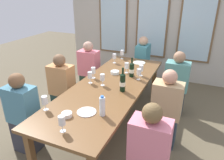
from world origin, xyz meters
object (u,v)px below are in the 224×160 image
(wine_bottle_0, at_px, (123,82))
(wine_glass_8, at_px, (122,53))
(wine_bottle_1, at_px, (132,69))
(wine_glass_3, at_px, (90,75))
(wine_glass_7, at_px, (62,121))
(white_plate_1, at_px, (87,112))
(tasting_bowl_1, at_px, (115,72))
(wine_glass_1, at_px, (114,57))
(wine_glass_2, at_px, (93,71))
(wine_glass_9, at_px, (139,72))
(water_bottle, at_px, (102,106))
(seated_person_0, at_px, (23,116))
(wine_glass_4, at_px, (45,101))
(seated_person_6, at_px, (142,63))
(seated_person_1, at_px, (149,156))
(dining_table, at_px, (110,89))
(wine_glass_0, at_px, (102,78))
(white_plate_0, at_px, (139,63))
(tasting_bowl_0, at_px, (67,115))
(wine_glass_5, at_px, (141,69))
(seated_person_4, at_px, (89,71))
(seated_person_3, at_px, (166,111))
(wine_glass_6, at_px, (127,66))
(seated_person_5, at_px, (176,85))

(wine_bottle_0, bearing_deg, wine_glass_8, 111.39)
(wine_bottle_1, bearing_deg, wine_glass_3, -134.43)
(wine_glass_7, bearing_deg, white_plate_1, 83.82)
(tasting_bowl_1, height_order, wine_glass_8, wine_glass_8)
(wine_glass_1, height_order, wine_glass_2, same)
(white_plate_1, relative_size, wine_glass_9, 1.27)
(wine_bottle_1, height_order, wine_glass_9, wine_bottle_1)
(tasting_bowl_1, bearing_deg, wine_bottle_1, 1.31)
(water_bottle, relative_size, wine_glass_7, 1.38)
(seated_person_0, bearing_deg, wine_glass_4, -4.94)
(seated_person_6, bearing_deg, seated_person_1, -72.47)
(dining_table, height_order, wine_glass_0, wine_glass_0)
(dining_table, height_order, wine_bottle_0, wine_bottle_0)
(white_plate_0, xyz_separation_m, wine_bottle_0, (0.13, -1.21, 0.13))
(wine_glass_2, distance_m, wine_glass_8, 1.08)
(wine_glass_2, relative_size, seated_person_6, 0.16)
(wine_bottle_1, relative_size, tasting_bowl_0, 2.61)
(wine_glass_8, relative_size, seated_person_6, 0.16)
(white_plate_0, height_order, seated_person_1, seated_person_1)
(wine_glass_3, distance_m, wine_glass_5, 0.83)
(seated_person_4, bearing_deg, white_plate_0, 15.26)
(water_bottle, distance_m, seated_person_3, 0.99)
(wine_glass_6, bearing_deg, wine_glass_9, -35.69)
(wine_glass_3, relative_size, seated_person_6, 0.16)
(wine_glass_1, bearing_deg, seated_person_0, -105.69)
(seated_person_3, bearing_deg, wine_glass_4, -144.21)
(wine_glass_8, distance_m, seated_person_0, 2.18)
(wine_glass_0, height_order, seated_person_6, seated_person_6)
(wine_glass_5, distance_m, seated_person_6, 1.25)
(wine_glass_8, height_order, seated_person_3, seated_person_3)
(dining_table, height_order, water_bottle, water_bottle)
(tasting_bowl_0, distance_m, wine_glass_8, 2.15)
(wine_glass_4, height_order, seated_person_5, seated_person_5)
(wine_glass_0, height_order, wine_glass_5, same)
(wine_bottle_0, distance_m, wine_glass_0, 0.33)
(tasting_bowl_1, distance_m, wine_glass_3, 0.52)
(wine_glass_4, relative_size, wine_glass_9, 1.00)
(wine_glass_6, bearing_deg, white_plate_0, 85.15)
(wine_glass_3, bearing_deg, tasting_bowl_0, -77.59)
(wine_glass_1, distance_m, seated_person_1, 2.20)
(wine_glass_0, height_order, seated_person_4, seated_person_4)
(white_plate_1, distance_m, wine_glass_7, 0.41)
(wine_glass_5, relative_size, wine_glass_9, 1.00)
(tasting_bowl_0, distance_m, wine_glass_4, 0.32)
(wine_glass_5, xyz_separation_m, wine_glass_7, (-0.29, -1.69, 0.00))
(white_plate_0, relative_size, wine_glass_1, 1.29)
(seated_person_3, relative_size, seated_person_6, 1.00)
(wine_glass_2, distance_m, wine_glass_7, 1.35)
(wine_glass_3, xyz_separation_m, seated_person_1, (1.12, -0.88, -0.34))
(wine_glass_1, distance_m, seated_person_5, 1.20)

